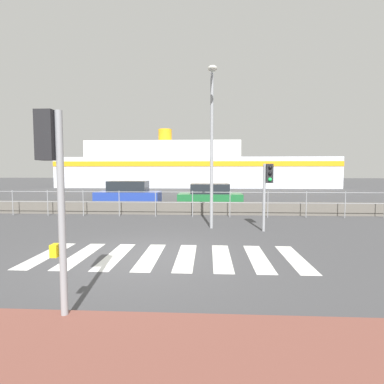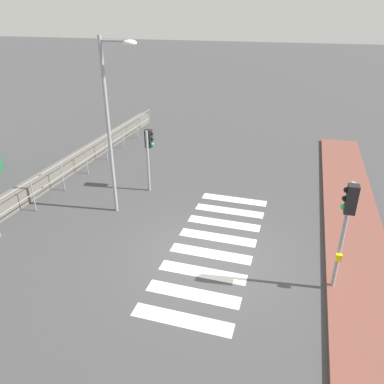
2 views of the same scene
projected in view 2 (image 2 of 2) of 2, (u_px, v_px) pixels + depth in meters
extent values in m
plane|color=#424244|center=(210.00, 256.00, 10.80)|extent=(160.00, 160.00, 0.00)
cube|color=brown|center=(362.00, 281.00, 9.72)|extent=(24.00, 1.80, 0.12)
cube|color=silver|center=(182.00, 320.00, 8.60)|extent=(0.45, 2.40, 0.01)
cube|color=silver|center=(193.00, 294.00, 9.37)|extent=(0.45, 2.40, 0.01)
cube|color=silver|center=(203.00, 272.00, 10.15)|extent=(0.45, 2.40, 0.01)
cube|color=silver|center=(211.00, 254.00, 10.92)|extent=(0.45, 2.40, 0.01)
cube|color=silver|center=(218.00, 237.00, 11.69)|extent=(0.45, 2.40, 0.01)
cube|color=silver|center=(224.00, 223.00, 12.47)|extent=(0.45, 2.40, 0.01)
cube|color=silver|center=(229.00, 211.00, 13.24)|extent=(0.45, 2.40, 0.01)
cube|color=silver|center=(234.00, 200.00, 14.02)|extent=(0.45, 2.40, 0.01)
cylinder|color=gray|center=(12.00, 192.00, 11.98)|extent=(22.70, 0.03, 0.03)
cylinder|color=gray|center=(15.00, 205.00, 12.20)|extent=(22.70, 0.03, 0.03)
cylinder|color=gray|center=(33.00, 195.00, 12.97)|extent=(0.04, 0.04, 1.23)
cylinder|color=gray|center=(63.00, 176.00, 14.48)|extent=(0.04, 0.04, 1.23)
cylinder|color=gray|center=(86.00, 160.00, 15.98)|extent=(0.04, 0.04, 1.23)
cylinder|color=gray|center=(106.00, 147.00, 17.48)|extent=(0.04, 0.04, 1.23)
cylinder|color=gray|center=(123.00, 137.00, 18.98)|extent=(0.04, 0.04, 1.23)
cylinder|color=gray|center=(137.00, 127.00, 20.49)|extent=(0.04, 0.04, 1.23)
cylinder|color=gray|center=(149.00, 119.00, 21.99)|extent=(0.04, 0.04, 1.23)
cylinder|color=gray|center=(342.00, 239.00, 8.89)|extent=(0.10, 0.10, 2.99)
cube|color=black|center=(351.00, 199.00, 8.24)|extent=(0.24, 0.24, 0.68)
sphere|color=black|center=(346.00, 190.00, 8.18)|extent=(0.13, 0.13, 0.13)
sphere|color=black|center=(345.00, 199.00, 8.28)|extent=(0.13, 0.13, 0.13)
sphere|color=#19D84C|center=(343.00, 207.00, 8.37)|extent=(0.13, 0.13, 0.13)
cube|color=yellow|center=(339.00, 258.00, 9.00)|extent=(0.10, 0.14, 0.18)
cylinder|color=gray|center=(148.00, 162.00, 14.23)|extent=(0.10, 0.10, 2.41)
cube|color=black|center=(149.00, 139.00, 13.99)|extent=(0.24, 0.24, 0.68)
sphere|color=black|center=(152.00, 133.00, 13.86)|extent=(0.13, 0.13, 0.13)
sphere|color=black|center=(152.00, 139.00, 13.95)|extent=(0.13, 0.13, 0.13)
sphere|color=#19D84C|center=(152.00, 144.00, 14.05)|extent=(0.13, 0.13, 0.13)
cylinder|color=gray|center=(109.00, 132.00, 12.01)|extent=(0.12, 0.12, 5.77)
cylinder|color=gray|center=(114.00, 41.00, 10.69)|extent=(0.07, 0.95, 0.07)
ellipsoid|color=silver|center=(130.00, 43.00, 10.59)|extent=(0.32, 0.42, 0.19)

